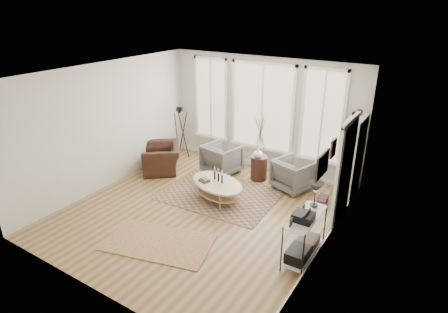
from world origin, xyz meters
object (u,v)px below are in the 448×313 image
Objects in this scene: low_shelf at (305,233)px; armchair_right at (293,174)px; bookcase at (352,159)px; coffee_table at (217,186)px; armchair_left at (222,159)px; side_table at (260,149)px; accent_chair at (161,158)px.

armchair_right is (-1.16, 2.31, -0.14)m from low_shelf.
bookcase is 2.98m from coffee_table.
low_shelf is at bearing 135.31° from armchair_right.
bookcase is 3.18m from armchair_left.
bookcase reaches higher than low_shelf.
bookcase reaches higher than armchair_right.
armchair_left is at bearing 22.40° from armchair_right.
coffee_table is at bearing -146.66° from bookcase.
bookcase is 2.43× the size of armchair_left.
coffee_table is 0.93× the size of side_table.
coffee_table is (-2.38, 0.92, -0.17)m from low_shelf.
coffee_table is at bearing -102.07° from side_table.
low_shelf reaches higher than accent_chair.
bookcase is at bearing 62.10° from accent_chair.
accent_chair is (-4.51, -1.06, -0.61)m from bookcase.
bookcase reaches higher than coffee_table.
bookcase reaches higher than side_table.
low_shelf is 3.15m from side_table.
side_table is 2.58m from accent_chair.
low_shelf is 2.59m from armchair_right.
side_table is at bearing 16.60° from armchair_right.
armchair_left is at bearing 117.87° from coffee_table.
accent_chair is (-2.07, 0.54, 0.01)m from coffee_table.
side_table is (-0.92, 0.03, 0.44)m from armchair_right.
side_table is at bearing 131.50° from low_shelf.
armchair_left reaches higher than armchair_right.
armchair_right is at bearing 48.70° from coffee_table.
armchair_left is 1.91m from armchair_right.
low_shelf is 3.76m from armchair_left.
armchair_left is at bearing 76.55° from accent_chair.
side_table is at bearing 69.36° from accent_chair.
side_table is (0.98, 0.16, 0.43)m from armchair_left.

